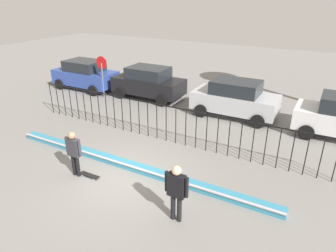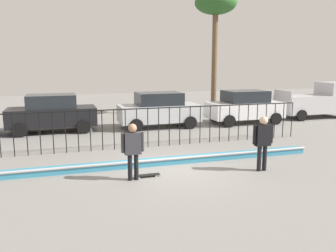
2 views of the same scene
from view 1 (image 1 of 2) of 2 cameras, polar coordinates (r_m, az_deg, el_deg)
ground_plane at (r=11.05m, az=-8.77°, el=-9.38°), size 60.00×60.00×0.00m
bowl_coping_ledge at (r=11.40m, az=-6.93°, el=-7.42°), size 11.00×0.40×0.27m
perimeter_fence at (r=12.98m, az=-0.35°, el=1.30°), size 14.04×0.04×1.64m
skateboarder at (r=10.99m, az=-17.25°, el=-4.29°), size 0.69×0.26×1.70m
skateboard at (r=11.26m, az=-14.48°, el=-8.90°), size 0.80×0.20×0.07m
camera_operator at (r=8.51m, az=1.59°, el=-11.61°), size 0.72×0.27×1.79m
parked_car_blue at (r=21.14m, az=-15.26°, el=9.29°), size 4.30×2.12×1.90m
parked_car_black at (r=18.61m, az=-3.68°, el=8.15°), size 4.30×2.12×1.90m
parked_car_silver at (r=16.09m, az=12.43°, el=5.08°), size 4.30×2.12×1.90m
stop_sign at (r=19.04m, az=-12.24°, el=10.03°), size 0.76×0.07×2.50m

